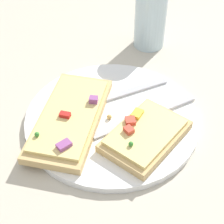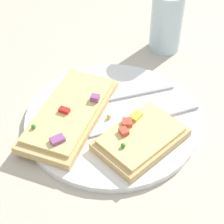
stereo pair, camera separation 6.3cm
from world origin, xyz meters
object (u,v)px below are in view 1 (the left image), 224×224
(plate, at_px, (112,119))
(pizza_slice_main, at_px, (70,117))
(knife, at_px, (152,113))
(pizza_slice_corner, at_px, (145,135))
(drinking_glass, at_px, (150,19))
(fork, at_px, (105,99))

(plate, distance_m, pizza_slice_main, 0.07)
(knife, xyz_separation_m, pizza_slice_main, (-0.10, 0.10, 0.01))
(plate, xyz_separation_m, pizza_slice_corner, (-0.01, -0.07, 0.02))
(plate, height_order, pizza_slice_corner, pizza_slice_corner)
(plate, height_order, drinking_glass, drinking_glass)
(drinking_glass, bearing_deg, knife, -145.20)
(plate, height_order, fork, fork)
(pizza_slice_main, xyz_separation_m, pizza_slice_corner, (0.04, -0.12, 0.00))
(knife, bearing_deg, drinking_glass, -120.88)
(knife, distance_m, pizza_slice_corner, 0.06)
(plate, distance_m, drinking_glass, 0.26)
(fork, height_order, knife, knife)
(pizza_slice_corner, bearing_deg, drinking_glass, -146.59)
(plate, xyz_separation_m, pizza_slice_main, (-0.05, 0.05, 0.02))
(knife, bearing_deg, fork, -51.63)
(plate, xyz_separation_m, knife, (0.05, -0.05, 0.01))
(knife, bearing_deg, pizza_slice_main, -20.56)
(pizza_slice_main, bearing_deg, fork, 145.59)
(pizza_slice_main, xyz_separation_m, drinking_glass, (0.29, 0.03, 0.04))
(fork, bearing_deg, knife, 131.38)
(fork, relative_size, drinking_glass, 1.65)
(fork, relative_size, knife, 1.08)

